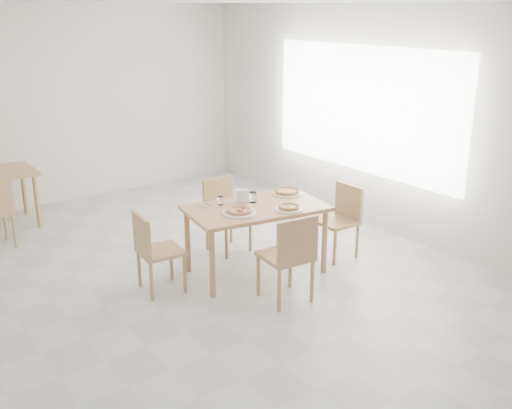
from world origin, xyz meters
TOP-DOWN VIEW (x-y plane):
  - room at (2.98, 0.30)m, footprint 7.28×7.00m
  - main_table at (0.91, -0.21)m, footprint 1.56×1.05m
  - chair_south at (0.75, -0.97)m, footprint 0.49×0.49m
  - chair_north at (1.00, 0.54)m, footprint 0.45×0.45m
  - chair_west at (-0.20, 0.02)m, footprint 0.45×0.45m
  - chair_east at (1.97, -0.41)m, footprint 0.41×0.41m
  - plate_margherita at (1.45, -0.07)m, footprint 0.34×0.34m
  - plate_mushroom at (1.11, -0.51)m, footprint 0.29×0.29m
  - plate_pepperoni at (0.63, -0.30)m, footprint 0.35×0.35m
  - pizza_margherita at (1.45, -0.07)m, footprint 0.30×0.30m
  - pizza_mushroom at (1.11, -0.51)m, footprint 0.28×0.28m
  - pizza_pepperoni at (0.63, -0.30)m, footprint 0.33×0.33m
  - tumbler_a at (0.96, -0.08)m, footprint 0.08×0.08m
  - tumbler_b at (0.64, 0.06)m, footprint 0.07×0.07m
  - napkin_holder at (0.86, -0.03)m, footprint 0.14×0.12m
  - fork_a at (0.44, 0.11)m, footprint 0.06×0.19m
  - fork_b at (0.54, 0.16)m, footprint 0.03×0.19m

SIDE VIEW (x-z plane):
  - chair_east at x=1.97m, z-range 0.07..0.90m
  - chair_west at x=-0.20m, z-range 0.07..0.90m
  - chair_north at x=1.00m, z-range 0.07..0.92m
  - chair_south at x=0.75m, z-range 0.07..0.97m
  - main_table at x=0.91m, z-range 0.29..1.04m
  - fork_a at x=0.44m, z-range 0.75..0.76m
  - fork_b at x=0.54m, z-range 0.75..0.76m
  - plate_margherita at x=1.45m, z-range 0.75..0.77m
  - plate_mushroom at x=1.11m, z-range 0.75..0.77m
  - plate_pepperoni at x=0.63m, z-range 0.75..0.77m
  - pizza_margherita at x=1.45m, z-range 0.76..0.80m
  - pizza_mushroom at x=1.11m, z-range 0.76..0.80m
  - pizza_pepperoni at x=0.63m, z-range 0.77..0.80m
  - tumbler_b at x=0.64m, z-range 0.75..0.84m
  - tumbler_a at x=0.96m, z-range 0.75..0.86m
  - napkin_holder at x=0.86m, z-range 0.75..0.89m
  - room at x=2.98m, z-range -2.00..5.00m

